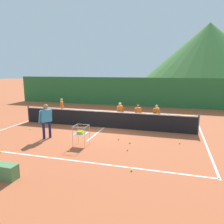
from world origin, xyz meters
name	(u,v)px	position (x,y,z in m)	size (l,w,h in m)	color
ground_plane	(104,127)	(0.00, 0.00, 0.00)	(120.00, 120.00, 0.00)	#B25633
line_baseline_near	(64,159)	(0.00, -4.80, 0.00)	(10.64, 0.08, 0.01)	white
line_baseline_far	(124,112)	(0.00, 4.99, 0.00)	(10.64, 0.08, 0.01)	white
line_sideline_west	(26,122)	(-5.32, 0.00, 0.00)	(0.08, 9.79, 0.01)	white
line_sideline_east	(202,135)	(5.32, 0.00, 0.00)	(0.08, 9.79, 0.01)	white
line_service_center	(104,127)	(0.00, 0.00, 0.00)	(0.08, 5.13, 0.01)	white
tennis_net	(104,119)	(0.00, 0.00, 0.50)	(10.26, 0.08, 1.05)	#333338
instructor	(46,118)	(-2.05, -2.69, 1.01)	(0.55, 0.83, 1.68)	#191E4C
student_0	(62,106)	(-3.90, 2.16, 0.77)	(0.36, 0.53, 1.29)	navy
student_1	(120,111)	(0.64, 1.25, 0.79)	(0.41, 0.71, 1.31)	black
student_2	(138,112)	(1.73, 1.41, 0.72)	(0.48, 0.37, 1.20)	navy
student_3	(156,113)	(2.83, 1.50, 0.74)	(0.45, 0.67, 1.23)	navy
ball_cart	(81,132)	(-0.02, -3.19, 0.60)	(0.58, 0.58, 0.90)	#B7B7BC
tennis_ball_0	(69,151)	(-0.19, -4.01, 0.03)	(0.07, 0.07, 0.07)	yellow
tennis_ball_1	(0,152)	(-2.80, -4.90, 0.03)	(0.07, 0.07, 0.07)	yellow
tennis_ball_2	(132,170)	(2.62, -5.05, 0.03)	(0.07, 0.07, 0.07)	yellow
tennis_ball_3	(99,129)	(-0.15, -0.50, 0.03)	(0.07, 0.07, 0.07)	yellow
tennis_ball_4	(84,131)	(-0.80, -1.06, 0.03)	(0.07, 0.07, 0.07)	yellow
tennis_ball_5	(128,150)	(2.10, -3.25, 0.03)	(0.07, 0.07, 0.07)	yellow
tennis_ball_6	(30,129)	(-3.82, -1.60, 0.03)	(0.07, 0.07, 0.07)	yellow
tennis_ball_7	(119,139)	(1.38, -1.97, 0.03)	(0.07, 0.07, 0.07)	yellow
tennis_ball_8	(130,143)	(2.01, -2.34, 0.03)	(0.07, 0.07, 0.07)	yellow
tennis_ball_9	(180,143)	(4.18, -1.76, 0.03)	(0.07, 0.07, 0.07)	yellow
windscreen_fence	(132,92)	(0.00, 8.15, 1.31)	(23.40, 0.08, 2.62)	#286B33
hill_1	(208,52)	(13.05, 64.71, 8.85)	(40.93, 40.93, 17.70)	#427A38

